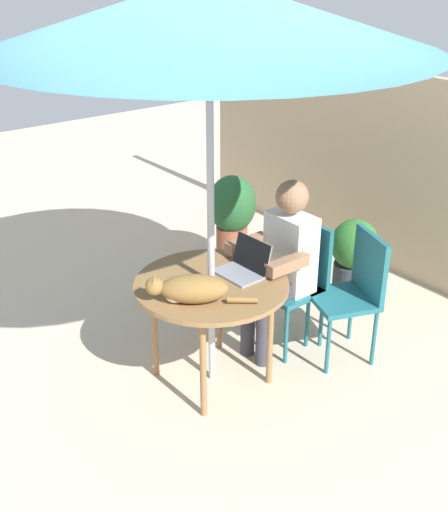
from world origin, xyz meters
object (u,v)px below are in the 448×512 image
object	(u,v)px
laptop	(246,264)
potted_plant_near_fence	(353,260)
patio_table	(211,291)
chair_occupied	(298,274)
chair_empty	(355,286)
potted_plant_by_chair	(232,215)
patio_umbrella	(209,13)
person_seated	(282,259)
cat	(190,289)

from	to	relation	value
laptop	potted_plant_near_fence	bearing A→B (deg)	96.09
patio_table	laptop	bearing A→B (deg)	83.30
patio_table	chair_occupied	size ratio (longest dim) A/B	1.07
chair_empty	chair_occupied	bearing A→B (deg)	-153.80
patio_table	potted_plant_by_chair	bearing A→B (deg)	136.75
laptop	patio_umbrella	bearing A→B (deg)	-96.70
patio_table	person_seated	xyz separation A→B (m)	(0.00, 0.60, 0.04)
patio_table	person_seated	size ratio (longest dim) A/B	0.78
chair_empty	potted_plant_near_fence	xyz separation A→B (m)	(-0.46, 0.52, -0.14)
laptop	cat	bearing A→B (deg)	-80.14
chair_occupied	chair_empty	bearing A→B (deg)	26.20
chair_empty	potted_plant_by_chair	world-z (taller)	chair_empty
chair_occupied	person_seated	bearing A→B (deg)	-90.00
cat	potted_plant_by_chair	distance (m)	1.93
patio_umbrella	chair_occupied	distance (m)	1.91
patio_table	potted_plant_by_chair	xyz separation A→B (m)	(-1.20, 1.13, -0.16)
patio_table	patio_umbrella	bearing A→B (deg)	0.00
cat	potted_plant_by_chair	size ratio (longest dim) A/B	0.61
chair_occupied	patio_umbrella	bearing A→B (deg)	-90.00
person_seated	laptop	distance (m)	0.36
person_seated	cat	bearing A→B (deg)	-82.18
laptop	potted_plant_by_chair	size ratio (longest dim) A/B	0.36
person_seated	laptop	size ratio (longest dim) A/B	4.03
cat	potted_plant_by_chair	world-z (taller)	cat
patio_umbrella	potted_plant_by_chair	world-z (taller)	patio_umbrella
laptop	potted_plant_near_fence	world-z (taller)	laptop
patio_table	laptop	size ratio (longest dim) A/B	3.14
chair_empty	cat	world-z (taller)	chair_empty
patio_table	potted_plant_by_chair	world-z (taller)	potted_plant_by_chair
patio_table	cat	distance (m)	0.31
patio_table	cat	size ratio (longest dim) A/B	1.85
patio_table	chair_empty	bearing A→B (deg)	68.75
patio_table	potted_plant_near_fence	xyz separation A→B (m)	(-0.10, 1.46, -0.26)
laptop	cat	size ratio (longest dim) A/B	0.59
chair_empty	potted_plant_by_chair	xyz separation A→B (m)	(-1.57, 0.19, -0.03)
patio_umbrella	potted_plant_by_chair	size ratio (longest dim) A/B	2.90
cat	person_seated	bearing A→B (deg)	97.82
patio_umbrella	potted_plant_by_chair	xyz separation A→B (m)	(-1.20, 1.13, -1.79)
patio_table	chair_occupied	xyz separation A→B (m)	(0.00, 0.76, -0.12)
chair_empty	cat	bearing A→B (deg)	-101.91
person_seated	potted_plant_by_chair	xyz separation A→B (m)	(-1.20, 0.53, -0.20)
patio_umbrella	cat	distance (m)	1.51
patio_umbrella	chair_empty	size ratio (longest dim) A/B	2.74
potted_plant_by_chair	patio_umbrella	bearing A→B (deg)	-43.25
chair_occupied	laptop	xyz separation A→B (m)	(0.03, -0.51, 0.25)
person_seated	patio_table	bearing A→B (deg)	-90.00
patio_umbrella	laptop	distance (m)	1.52
person_seated	potted_plant_by_chair	bearing A→B (deg)	156.16
patio_umbrella	potted_plant_near_fence	xyz separation A→B (m)	(-0.10, 1.46, -1.89)
chair_occupied	potted_plant_near_fence	xyz separation A→B (m)	(-0.10, 0.70, -0.14)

